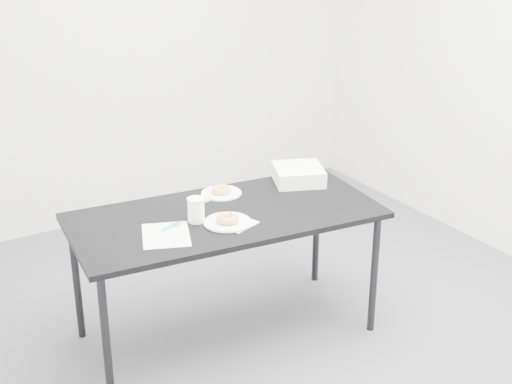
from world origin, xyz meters
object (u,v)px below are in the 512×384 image
scorecard (166,235)px  bakery_box (298,174)px  pen (172,226)px  donut_far (221,190)px  plate_near (228,222)px  plate_far (221,193)px  coffee_cup (196,210)px  donut_near (228,218)px  table (225,223)px

scorecard → bakery_box: (0.99, 0.26, 0.05)m
scorecard → bakery_box: size_ratio=1.05×
scorecard → pen: size_ratio=2.15×
pen → donut_far: donut_far is taller
plate_near → plate_far: bearing=65.5°
pen → coffee_cup: bearing=-23.1°
plate_far → bakery_box: 0.49m
pen → plate_near: (0.26, -0.11, -0.00)m
donut_near → plate_far: size_ratio=0.51×
donut_far → coffee_cup: bearing=-138.3°
table → scorecard: scorecard is taller
scorecard → coffee_cup: size_ratio=2.26×
scorecard → table: bearing=33.6°
plate_near → coffee_cup: 0.18m
pen → plate_far: pen is taller
plate_near → donut_far: donut_far is taller
table → pen: 0.33m
plate_near → donut_near: bearing=0.0°
plate_near → donut_far: bearing=65.5°
pen → plate_far: (0.44, 0.26, -0.00)m
donut_near → bakery_box: bakery_box is taller
pen → plate_near: pen is taller
donut_near → plate_far: 0.41m
scorecard → plate_near: bearing=14.4°
table → pen: (-0.32, -0.01, 0.06)m
plate_far → bakery_box: bakery_box is taller
donut_near → plate_far: donut_near is taller
pen → donut_near: size_ratio=1.16×
donut_far → bakery_box: bearing=-9.1°
pen → bakery_box: size_ratio=0.49×
table → pen: pen is taller
scorecard → plate_near: (0.33, -0.04, 0.01)m
coffee_cup → donut_near: bearing=-41.3°
table → donut_far: 0.29m
plate_far → donut_near: bearing=-114.5°
scorecard → plate_far: 0.60m
scorecard → plate_far: (0.50, 0.33, 0.00)m
plate_near → scorecard: bearing=172.9°
scorecard → coffee_cup: 0.23m
plate_near → bakery_box: bearing=24.5°
table → plate_near: size_ratio=6.84×
plate_far → coffee_cup: size_ratio=1.78×
plate_near → table: bearing=65.8°
plate_near → bakery_box: 0.72m
donut_near → table: bearing=65.8°
plate_far → donut_far: donut_far is taller
plate_near → bakery_box: bakery_box is taller
donut_far → plate_far: bearing=180.0°
scorecard → donut_near: (0.33, -0.04, 0.03)m
donut_near → donut_far: size_ratio=1.08×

